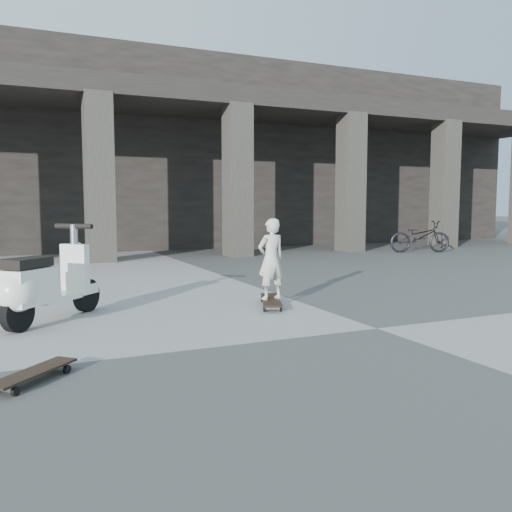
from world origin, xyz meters
name	(u,v)px	position (x,y,z in m)	size (l,w,h in m)	color
ground	(377,328)	(0.00, 0.00, 0.00)	(90.00, 90.00, 0.00)	#464644
colonnade	(130,155)	(0.00, 13.77, 3.03)	(28.00, 8.82, 6.00)	black
longboard	(271,301)	(-0.52, 1.67, 0.08)	(0.61, 1.04, 0.10)	black
skateboard_spare	(33,373)	(-3.60, -0.41, 0.07)	(0.71, 0.72, 0.10)	black
child	(271,259)	(-0.52, 1.67, 0.65)	(0.40, 0.26, 1.10)	beige
scooter	(37,287)	(-3.48, 1.70, 0.46)	(1.24, 1.31, 1.15)	black
bicycle	(420,237)	(6.93, 7.30, 0.45)	(0.60, 1.73, 0.91)	black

